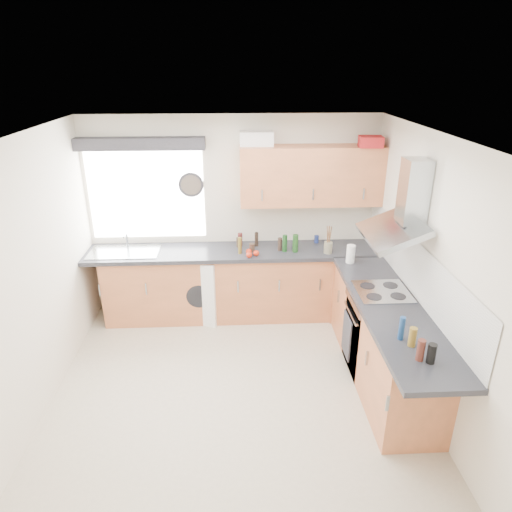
{
  "coord_description": "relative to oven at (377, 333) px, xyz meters",
  "views": [
    {
      "loc": [
        0.02,
        -3.72,
        3.05
      ],
      "look_at": [
        0.25,
        0.85,
        1.1
      ],
      "focal_mm": 32.0,
      "sensor_mm": 36.0,
      "label": 1
    }
  ],
  "objects": [
    {
      "name": "ground_plane",
      "position": [
        -1.5,
        -0.3,
        -0.42
      ],
      "size": [
        3.6,
        3.6,
        0.0
      ],
      "primitive_type": "plane",
      "color": "beige"
    },
    {
      "name": "ceiling",
      "position": [
        -1.5,
        -0.3,
        2.08
      ],
      "size": [
        3.6,
        3.6,
        0.02
      ],
      "primitive_type": "cube",
      "color": "white",
      "rests_on": "wall_back"
    },
    {
      "name": "wall_back",
      "position": [
        -1.5,
        1.5,
        0.82
      ],
      "size": [
        3.6,
        0.02,
        2.5
      ],
      "primitive_type": "cube",
      "color": "silver",
      "rests_on": "ground_plane"
    },
    {
      "name": "wall_front",
      "position": [
        -1.5,
        -2.1,
        0.82
      ],
      "size": [
        3.6,
        0.02,
        2.5
      ],
      "primitive_type": "cube",
      "color": "silver",
      "rests_on": "ground_plane"
    },
    {
      "name": "wall_left",
      "position": [
        -3.3,
        -0.3,
        0.82
      ],
      "size": [
        0.02,
        3.6,
        2.5
      ],
      "primitive_type": "cube",
      "color": "silver",
      "rests_on": "ground_plane"
    },
    {
      "name": "wall_right",
      "position": [
        0.3,
        -0.3,
        0.82
      ],
      "size": [
        0.02,
        3.6,
        2.5
      ],
      "primitive_type": "cube",
      "color": "silver",
      "rests_on": "ground_plane"
    },
    {
      "name": "window",
      "position": [
        -2.55,
        1.49,
        1.12
      ],
      "size": [
        1.4,
        0.02,
        1.1
      ],
      "primitive_type": "cube",
      "color": "white",
      "rests_on": "wall_back"
    },
    {
      "name": "window_blind",
      "position": [
        -2.55,
        1.4,
        1.76
      ],
      "size": [
        1.5,
        0.18,
        0.14
      ],
      "primitive_type": "cube",
      "color": "#2A292F",
      "rests_on": "wall_back"
    },
    {
      "name": "splashback",
      "position": [
        0.29,
        0.0,
        0.75
      ],
      "size": [
        0.01,
        3.0,
        0.54
      ],
      "primitive_type": "cube",
      "color": "white",
      "rests_on": "wall_right"
    },
    {
      "name": "base_cab_back",
      "position": [
        -1.6,
        1.21,
        0.01
      ],
      "size": [
        3.0,
        0.58,
        0.86
      ],
      "primitive_type": "cube",
      "color": "#AD613B",
      "rests_on": "ground_plane"
    },
    {
      "name": "base_cab_corner",
      "position": [
        0.0,
        1.2,
        0.01
      ],
      "size": [
        0.6,
        0.6,
        0.86
      ],
      "primitive_type": "cube",
      "color": "#AD613B",
      "rests_on": "ground_plane"
    },
    {
      "name": "base_cab_right",
      "position": [
        0.01,
        -0.15,
        0.01
      ],
      "size": [
        0.58,
        2.1,
        0.86
      ],
      "primitive_type": "cube",
      "color": "#AD613B",
      "rests_on": "ground_plane"
    },
    {
      "name": "worktop_back",
      "position": [
        -1.5,
        1.2,
        0.46
      ],
      "size": [
        3.6,
        0.62,
        0.05
      ],
      "primitive_type": "cube",
      "color": "#222429",
      "rests_on": "base_cab_back"
    },
    {
      "name": "worktop_right",
      "position": [
        0.0,
        -0.3,
        0.46
      ],
      "size": [
        0.62,
        2.42,
        0.05
      ],
      "primitive_type": "cube",
      "color": "#222429",
      "rests_on": "base_cab_right"
    },
    {
      "name": "sink",
      "position": [
        -2.83,
        1.2,
        0.52
      ],
      "size": [
        0.84,
        0.46,
        0.1
      ],
      "primitive_type": null,
      "color": "#A1ABB3",
      "rests_on": "worktop_back"
    },
    {
      "name": "oven",
      "position": [
        0.0,
        0.0,
        0.0
      ],
      "size": [
        0.56,
        0.58,
        0.85
      ],
      "primitive_type": "cube",
      "color": "black",
      "rests_on": "ground_plane"
    },
    {
      "name": "hob_plate",
      "position": [
        0.0,
        0.0,
        0.49
      ],
      "size": [
        0.52,
        0.52,
        0.01
      ],
      "primitive_type": "cube",
      "color": "#A1ABB3",
      "rests_on": "worktop_right"
    },
    {
      "name": "extractor_hood",
      "position": [
        0.1,
        -0.0,
        1.34
      ],
      "size": [
        0.52,
        0.78,
        0.66
      ],
      "primitive_type": null,
      "color": "#A1ABB3",
      "rests_on": "wall_right"
    },
    {
      "name": "upper_cabinets",
      "position": [
        -0.55,
        1.32,
        1.38
      ],
      "size": [
        1.7,
        0.35,
        0.7
      ],
      "primitive_type": "cube",
      "color": "#AD613B",
      "rests_on": "wall_back"
    },
    {
      "name": "washing_machine",
      "position": [
        -1.93,
        1.22,
        -0.01
      ],
      "size": [
        0.71,
        0.7,
        0.84
      ],
      "primitive_type": "cube",
      "rotation": [
        0.0,
        0.0,
        -0.3
      ],
      "color": "white",
      "rests_on": "ground_plane"
    },
    {
      "name": "wall_clock",
      "position": [
        -2.0,
        1.48,
        1.24
      ],
      "size": [
        0.31,
        0.04,
        0.31
      ],
      "primitive_type": "cylinder",
      "rotation": [
        1.57,
        0.0,
        0.0
      ],
      "color": "#2A292F",
      "rests_on": "wall_back"
    },
    {
      "name": "casserole",
      "position": [
        -1.2,
        1.42,
        1.81
      ],
      "size": [
        0.4,
        0.29,
        0.16
      ],
      "primitive_type": "cube",
      "rotation": [
        0.0,
        0.0,
        -0.03
      ],
      "color": "white",
      "rests_on": "upper_cabinets"
    },
    {
      "name": "storage_box",
      "position": [
        0.1,
        1.22,
        1.79
      ],
      "size": [
        0.29,
        0.25,
        0.12
      ],
      "primitive_type": "cube",
      "rotation": [
        0.0,
        0.0,
        -0.12
      ],
      "color": "#B01A1D",
      "rests_on": "upper_cabinets"
    },
    {
      "name": "utensil_pot",
      "position": [
        -0.35,
        1.05,
        0.56
      ],
      "size": [
        0.11,
        0.11,
        0.14
      ],
      "primitive_type": "cylinder",
      "rotation": [
        0.0,
        0.0,
        0.05
      ],
      "color": "#7D765C",
      "rests_on": "worktop_back"
    },
    {
      "name": "kitchen_roll",
      "position": [
        -0.15,
        0.75,
        0.59
      ],
      "size": [
        0.12,
        0.12,
        0.21
      ],
      "primitive_type": "cylinder",
      "rotation": [
        0.0,
        0.0,
        -0.25
      ],
      "color": "white",
      "rests_on": "worktop_right"
    },
    {
      "name": "tomato_cluster",
      "position": [
        -1.28,
        1.0,
        0.52
      ],
      "size": [
        0.19,
        0.19,
        0.07
      ],
      "primitive_type": null,
      "rotation": [
        0.0,
        0.0,
        -0.27
      ],
      "color": "red",
      "rests_on": "worktop_back"
    },
    {
      "name": "jar_0",
      "position": [
        -1.21,
        1.32,
        0.57
      ],
      "size": [
        0.05,
        0.05,
        0.18
      ],
      "primitive_type": "cylinder",
      "color": "black",
      "rests_on": "worktop_back"
    },
    {
      "name": "jar_1",
      "position": [
        -1.27,
        1.14,
        0.54
      ],
      "size": [
        0.07,
        0.07,
        0.11
      ],
      "primitive_type": "cylinder",
      "color": "#3A2A20",
      "rests_on": "worktop_back"
    },
    {
      "name": "jar_2",
      "position": [
        -0.93,
        1.16,
        0.57
      ],
      "size": [
        0.05,
        0.05,
        0.16
      ],
      "primitive_type": "cylinder",
      "color": "#33241C",
      "rests_on": "worktop_back"
    },
    {
      "name": "jar_3",
      "position": [
        -0.74,
        1.11,
        0.59
      ],
      "size": [
        0.07,
        0.07,
        0.22
      ],
      "primitive_type": "cylinder",
      "color": "#1B4317",
      "rests_on": "worktop_back"
    },
    {
      "name": "jar_4",
      "position": [
        -1.41,
        1.35,
        0.57
      ],
      "size": [
        0.06,
        0.06,
        0.16
      ],
      "primitive_type": "cylinder",
      "color": "#4A1B1A",
      "rests_on": "worktop_back"
    },
    {
      "name": "jar_5",
      "position": [
        -0.87,
        1.13,
        0.59
      ],
      "size": [
        0.06,
        0.06,
        0.21
      ],
      "primitive_type": "cylinder",
      "color": "#163E17",
      "rests_on": "worktop_back"
    },
    {
      "name": "jar_6",
      "position": [
        -0.43,
        1.4,
        0.53
      ],
      "size": [
        0.06,
        0.06,
        0.1
      ],
      "primitive_type": "cylinder",
      "color": "navy",
      "rests_on": "worktop_back"
    },
    {
      "name": "jar_7",
      "position": [
        -1.43,
        1.31,
        0.55
      ],
      "size": [
        0.06,
        0.06,
        0.12
      ],
      "primitive_type": "cylinder",
      "color": "#32251B",
      "rests_on": "worktop_back"
    },
    {
      "name": "jar_8",
      "position": [
        -1.42,
        1.08,
        0.59
      ],
      "size": [
        0.04,
        0.04,
        0.21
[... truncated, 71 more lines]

